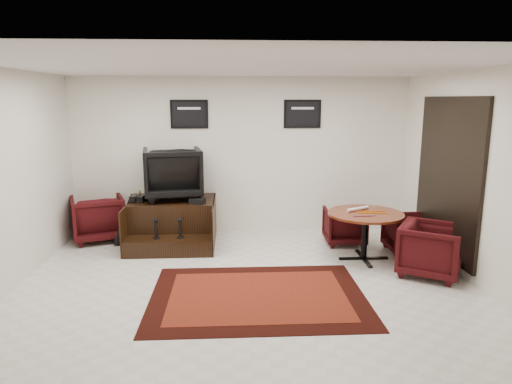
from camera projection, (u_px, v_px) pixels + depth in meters
ground at (245, 284)px, 6.05m from camera, size 6.00×6.00×0.00m
room_shell at (276, 149)px, 5.83m from camera, size 6.02×5.02×2.81m
area_rug at (258, 296)px, 5.68m from camera, size 2.66×2.00×0.01m
shine_podium at (173, 223)px, 7.78m from camera, size 1.42×1.46×0.73m
shine_chair at (173, 170)px, 7.74m from camera, size 1.09×1.04×0.98m
shoes_pair at (138, 198)px, 7.62m from camera, size 0.25×0.31×0.11m
polish_kit at (197, 201)px, 7.45m from camera, size 0.28×0.22×0.08m
umbrella_black at (123, 222)px, 7.56m from camera, size 0.31×0.11×0.82m
umbrella_hooked at (125, 217)px, 7.79m from camera, size 0.32×0.12×0.87m
armchair_side at (98, 216)px, 7.88m from camera, size 1.06×1.03×0.86m
meeting_table at (365, 218)px, 6.86m from camera, size 1.13×1.13×0.74m
table_chair_back at (345, 224)px, 7.70m from camera, size 0.67×0.63×0.67m
table_chair_window at (408, 232)px, 7.26m from camera, size 0.62×0.66×0.67m
table_chair_corner at (431, 247)px, 6.29m from camera, size 1.04×1.05×0.81m
paper_roll at (358, 209)px, 6.98m from camera, size 0.39×0.25×0.05m
table_clutter at (371, 213)px, 6.81m from camera, size 0.57×0.31×0.01m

